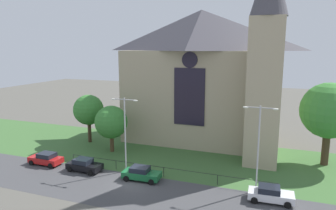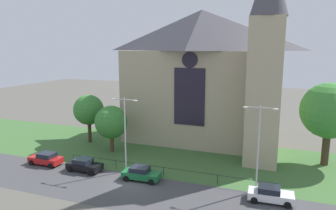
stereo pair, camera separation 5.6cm
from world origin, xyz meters
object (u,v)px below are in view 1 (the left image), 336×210
streetlamp_far (259,138)px  parked_car_green (141,173)px  tree_left_far (89,110)px  parked_car_red (46,159)px  tree_left_near (111,122)px  tree_right_far (329,111)px  parked_car_white (270,194)px  parked_car_black (84,165)px  streetlamp_near (125,126)px  church_building (204,75)px

streetlamp_far → parked_car_green: 13.21m
streetlamp_far → tree_left_far: bearing=161.8°
streetlamp_far → parked_car_green: bearing=-172.7°
tree_left_far → streetlamp_far: (25.66, -8.46, 0.54)m
tree_left_far → parked_car_red: bearing=-88.3°
tree_left_near → parked_car_red: 9.58m
tree_right_far → parked_car_white: 15.03m
tree_left_near → parked_car_black: tree_left_near is taller
streetlamp_near → parked_car_white: streetlamp_near is taller
streetlamp_near → parked_car_green: bearing=-29.8°
tree_left_near → tree_left_far: (-5.52, 2.72, 0.83)m
parked_car_green → tree_right_far: bearing=29.4°
tree_left_far → parked_car_black: bearing=-59.0°
parked_car_red → streetlamp_far: bearing=-176.4°
tree_left_far → parked_car_green: (13.47, -10.02, -4.32)m
streetlamp_near → parked_car_red: size_ratio=2.10×
tree_left_far → parked_car_green: size_ratio=1.73×
streetlamp_near → parked_car_red: bearing=-171.9°
parked_car_green → parked_car_black: bearing=178.0°
tree_right_far → streetlamp_far: bearing=-125.0°
tree_left_far → parked_car_green: 17.34m
tree_right_far → streetlamp_near: size_ratio=1.17×
church_building → parked_car_white: bearing=-57.8°
tree_left_near → parked_car_white: size_ratio=1.53×
tree_left_near → streetlamp_near: bearing=-47.6°
parked_car_red → tree_left_near: bearing=-125.6°
tree_right_far → streetlamp_near: tree_right_far is taller
church_building → parked_car_green: 19.70m
tree_left_far → streetlamp_near: 13.69m
church_building → streetlamp_near: size_ratio=2.94×
church_building → parked_car_black: church_building is taller
church_building → tree_right_far: size_ratio=2.51×
tree_left_near → parked_car_green: 11.35m
parked_car_black → parked_car_green: 7.43m
tree_left_near → parked_car_green: tree_left_near is taller
tree_left_near → parked_car_red: tree_left_near is taller
parked_car_red → parked_car_black: (5.76, -0.13, 0.00)m
streetlamp_near → parked_car_black: (-4.70, -1.62, -4.83)m
tree_left_far → parked_car_green: bearing=-36.6°
parked_car_green → tree_left_far: bearing=140.9°
tree_left_near → parked_car_white: tree_left_near is taller
church_building → parked_car_black: 22.07m
church_building → tree_right_far: 17.80m
tree_right_far → parked_car_white: tree_right_far is taller
tree_left_near → streetlamp_far: bearing=-15.9°
church_building → parked_car_white: 22.47m
parked_car_red → tree_right_far: bearing=-159.5°
church_building → parked_car_green: size_ratio=6.08×
church_building → tree_left_far: 18.47m
parked_car_black → parked_car_green: (7.43, 0.06, 0.00)m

